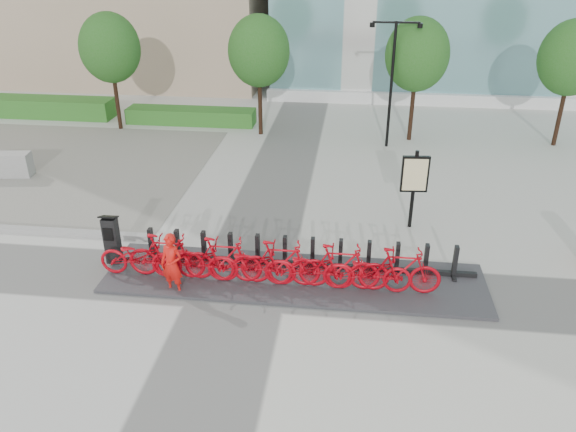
# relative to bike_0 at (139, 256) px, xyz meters

# --- Properties ---
(ground) EXTENTS (120.00, 120.00, 0.00)m
(ground) POSITION_rel_bike_0_xyz_m (2.60, 0.05, -0.61)
(ground) COLOR beige
(gravel_patch) EXTENTS (14.00, 14.00, 0.00)m
(gravel_patch) POSITION_rel_bike_0_xyz_m (-7.40, 7.05, -0.61)
(gravel_patch) COLOR slate
(gravel_patch) RESTS_ON ground
(hedge_a) EXTENTS (10.00, 1.40, 0.90)m
(hedge_a) POSITION_rel_bike_0_xyz_m (-11.40, 13.55, -0.16)
(hedge_a) COLOR #2B6C2A
(hedge_a) RESTS_ON ground
(hedge_b) EXTENTS (6.00, 1.20, 0.70)m
(hedge_b) POSITION_rel_bike_0_xyz_m (-2.40, 13.25, -0.26)
(hedge_b) COLOR #2B6C2A
(hedge_b) RESTS_ON ground
(tree_0) EXTENTS (2.60, 2.60, 5.10)m
(tree_0) POSITION_rel_bike_0_xyz_m (-5.40, 12.05, 2.98)
(tree_0) COLOR black
(tree_0) RESTS_ON ground
(tree_1) EXTENTS (2.60, 2.60, 5.10)m
(tree_1) POSITION_rel_bike_0_xyz_m (1.10, 12.05, 2.98)
(tree_1) COLOR black
(tree_1) RESTS_ON ground
(tree_2) EXTENTS (2.60, 2.60, 5.10)m
(tree_2) POSITION_rel_bike_0_xyz_m (7.60, 12.05, 2.98)
(tree_2) COLOR black
(tree_2) RESTS_ON ground
(tree_3) EXTENTS (2.60, 2.60, 5.10)m
(tree_3) POSITION_rel_bike_0_xyz_m (13.60, 12.05, 2.98)
(tree_3) COLOR black
(tree_3) RESTS_ON ground
(streetlamp) EXTENTS (2.00, 0.20, 5.00)m
(streetlamp) POSITION_rel_bike_0_xyz_m (6.60, 11.05, 2.52)
(streetlamp) COLOR black
(streetlamp) RESTS_ON ground
(dock_pad) EXTENTS (9.60, 2.40, 0.08)m
(dock_pad) POSITION_rel_bike_0_xyz_m (3.90, 0.35, -0.57)
(dock_pad) COLOR #38373C
(dock_pad) RESTS_ON ground
(dock_rail_posts) EXTENTS (8.02, 0.50, 0.85)m
(dock_rail_posts) POSITION_rel_bike_0_xyz_m (3.96, 0.82, -0.11)
(dock_rail_posts) COLOR black
(dock_rail_posts) RESTS_ON dock_pad
(bike_0) EXTENTS (2.03, 0.71, 1.07)m
(bike_0) POSITION_rel_bike_0_xyz_m (0.00, 0.00, 0.00)
(bike_0) COLOR #B10410
(bike_0) RESTS_ON dock_pad
(bike_1) EXTENTS (1.97, 0.56, 1.18)m
(bike_1) POSITION_rel_bike_0_xyz_m (0.72, 0.00, 0.06)
(bike_1) COLOR #B10410
(bike_1) RESTS_ON dock_pad
(bike_2) EXTENTS (2.03, 0.71, 1.07)m
(bike_2) POSITION_rel_bike_0_xyz_m (1.44, 0.00, 0.00)
(bike_2) COLOR #B10410
(bike_2) RESTS_ON dock_pad
(bike_3) EXTENTS (1.97, 0.56, 1.18)m
(bike_3) POSITION_rel_bike_0_xyz_m (2.16, 0.00, 0.06)
(bike_3) COLOR #B10410
(bike_3) RESTS_ON dock_pad
(bike_4) EXTENTS (2.03, 0.71, 1.07)m
(bike_4) POSITION_rel_bike_0_xyz_m (2.88, 0.00, 0.00)
(bike_4) COLOR #B10410
(bike_4) RESTS_ON dock_pad
(bike_5) EXTENTS (1.97, 0.56, 1.18)m
(bike_5) POSITION_rel_bike_0_xyz_m (3.60, 0.00, 0.06)
(bike_5) COLOR #B10410
(bike_5) RESTS_ON dock_pad
(bike_6) EXTENTS (2.03, 0.71, 1.07)m
(bike_6) POSITION_rel_bike_0_xyz_m (4.32, 0.00, 0.00)
(bike_6) COLOR #B10410
(bike_6) RESTS_ON dock_pad
(bike_7) EXTENTS (1.97, 0.56, 1.18)m
(bike_7) POSITION_rel_bike_0_xyz_m (5.04, 0.00, 0.06)
(bike_7) COLOR #B10410
(bike_7) RESTS_ON dock_pad
(bike_8) EXTENTS (2.03, 0.71, 1.07)m
(bike_8) POSITION_rel_bike_0_xyz_m (5.76, 0.00, 0.00)
(bike_8) COLOR #B10410
(bike_8) RESTS_ON dock_pad
(bike_9) EXTENTS (1.97, 0.56, 1.18)m
(bike_9) POSITION_rel_bike_0_xyz_m (6.48, 0.00, 0.06)
(bike_9) COLOR #B10410
(bike_9) RESTS_ON dock_pad
(kiosk) EXTENTS (0.44, 0.38, 1.40)m
(kiosk) POSITION_rel_bike_0_xyz_m (-0.91, 0.54, 0.14)
(kiosk) COLOR black
(kiosk) RESTS_ON dock_pad
(worker_red) EXTENTS (0.66, 0.53, 1.59)m
(worker_red) POSITION_rel_bike_0_xyz_m (1.06, -0.58, 0.18)
(worker_red) COLOR red
(worker_red) RESTS_ON ground
(map_sign) EXTENTS (0.80, 0.19, 2.41)m
(map_sign) POSITION_rel_bike_0_xyz_m (7.03, 3.70, 0.98)
(map_sign) COLOR black
(map_sign) RESTS_ON ground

